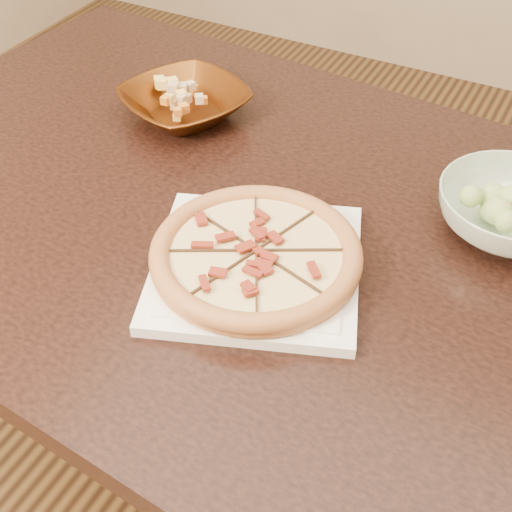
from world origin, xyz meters
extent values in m
cube|color=brown|center=(0.00, 0.00, -0.01)|extent=(4.00, 4.00, 0.02)
cube|color=black|center=(-0.03, -0.04, 0.73)|extent=(1.57, 1.10, 0.04)
cylinder|color=black|center=(-0.70, 0.35, 0.35)|extent=(0.07, 0.07, 0.71)
cube|color=white|center=(0.05, -0.17, 0.76)|extent=(0.38, 0.38, 0.02)
cube|color=white|center=(0.05, -0.17, 0.77)|extent=(0.32, 0.32, 0.00)
cylinder|color=#D07C44|center=(0.05, -0.17, 0.78)|extent=(0.30, 0.30, 0.01)
torus|color=#D07C44|center=(0.05, -0.17, 0.79)|extent=(0.30, 0.30, 0.03)
cylinder|color=beige|center=(0.05, -0.17, 0.79)|extent=(0.25, 0.25, 0.01)
cube|color=#362315|center=(0.05, -0.17, 0.79)|extent=(0.09, 0.29, 0.01)
cube|color=#362315|center=(0.05, -0.17, 0.79)|extent=(0.14, 0.26, 0.01)
cube|color=#362315|center=(0.05, -0.17, 0.79)|extent=(0.29, 0.09, 0.01)
cube|color=#362315|center=(0.05, -0.17, 0.79)|extent=(0.26, 0.14, 0.01)
cube|color=maroon|center=(0.07, -0.17, 0.79)|extent=(0.03, 0.02, 0.00)
cube|color=maroon|center=(0.10, -0.17, 0.79)|extent=(0.02, 0.01, 0.00)
cube|color=maroon|center=(0.12, -0.14, 0.79)|extent=(0.03, 0.02, 0.00)
cube|color=maroon|center=(0.08, -0.15, 0.79)|extent=(0.03, 0.03, 0.00)
cube|color=maroon|center=(0.09, -0.12, 0.79)|extent=(0.03, 0.03, 0.00)
cube|color=maroon|center=(0.08, -0.09, 0.79)|extent=(0.02, 0.03, 0.00)
cube|color=maroon|center=(0.05, -0.13, 0.79)|extent=(0.02, 0.02, 0.00)
cube|color=maroon|center=(0.04, -0.10, 0.79)|extent=(0.02, 0.03, 0.00)
cube|color=maroon|center=(0.00, -0.08, 0.79)|extent=(0.02, 0.03, 0.00)
cube|color=maroon|center=(0.02, -0.13, 0.79)|extent=(0.03, 0.03, 0.00)
cube|color=maroon|center=(-0.02, -0.13, 0.79)|extent=(0.03, 0.02, 0.00)
cube|color=maroon|center=(0.02, -0.16, 0.79)|extent=(0.03, 0.02, 0.00)
cube|color=maroon|center=(0.00, -0.17, 0.79)|extent=(0.03, 0.02, 0.00)
cube|color=maroon|center=(-0.02, -0.20, 0.79)|extent=(0.03, 0.02, 0.00)
cube|color=maroon|center=(0.02, -0.19, 0.79)|extent=(0.03, 0.03, 0.00)
cube|color=maroon|center=(0.02, -0.22, 0.79)|extent=(0.02, 0.03, 0.00)
cube|color=maroon|center=(0.03, -0.26, 0.79)|extent=(0.02, 0.03, 0.00)
cube|color=maroon|center=(0.05, -0.21, 0.79)|extent=(0.02, 0.03, 0.00)
cube|color=maroon|center=(0.08, -0.23, 0.79)|extent=(0.02, 0.03, 0.00)
cube|color=maroon|center=(0.07, -0.18, 0.79)|extent=(0.03, 0.03, 0.00)
cube|color=maroon|center=(0.09, -0.19, 0.79)|extent=(0.03, 0.02, 0.00)
imported|color=#5C2F10|center=(-0.27, 0.15, 0.78)|extent=(0.29, 0.29, 0.05)
cube|color=tan|center=(-0.27, 0.15, 0.82)|extent=(0.03, 0.03, 0.03)
cube|color=orange|center=(-0.25, 0.16, 0.82)|extent=(0.03, 0.03, 0.03)
cube|color=#F6D55D|center=(-0.24, 0.17, 0.82)|extent=(0.03, 0.03, 0.03)
cube|color=tan|center=(-0.24, 0.19, 0.82)|extent=(0.03, 0.03, 0.03)
cube|color=orange|center=(-0.27, 0.16, 0.82)|extent=(0.03, 0.03, 0.03)
cube|color=#F6D55D|center=(-0.27, 0.18, 0.82)|extent=(0.03, 0.03, 0.03)
cube|color=tan|center=(-0.28, 0.19, 0.82)|extent=(0.03, 0.03, 0.03)
cube|color=orange|center=(-0.27, 0.15, 0.82)|extent=(0.03, 0.03, 0.03)
cube|color=#F6D55D|center=(-0.28, 0.16, 0.82)|extent=(0.03, 0.03, 0.03)
cube|color=tan|center=(-0.30, 0.17, 0.82)|extent=(0.03, 0.03, 0.03)
cube|color=orange|center=(-0.32, 0.16, 0.82)|extent=(0.03, 0.03, 0.03)
cube|color=#F6D55D|center=(-0.28, 0.15, 0.82)|extent=(0.03, 0.03, 0.03)
cube|color=tan|center=(-0.29, 0.14, 0.82)|extent=(0.03, 0.03, 0.03)
cube|color=orange|center=(-0.30, 0.13, 0.82)|extent=(0.03, 0.03, 0.03)
cube|color=#F6D55D|center=(-0.27, 0.15, 0.82)|extent=(0.03, 0.03, 0.03)
cube|color=tan|center=(-0.27, 0.14, 0.82)|extent=(0.03, 0.03, 0.03)
cube|color=orange|center=(-0.27, 0.12, 0.82)|extent=(0.03, 0.03, 0.03)
cube|color=#F6D55D|center=(-0.25, 0.11, 0.82)|extent=(0.03, 0.03, 0.03)
cube|color=tan|center=(-0.26, 0.14, 0.82)|extent=(0.03, 0.03, 0.03)
cube|color=orange|center=(-0.25, 0.14, 0.82)|extent=(0.03, 0.03, 0.03)
cube|color=#F6D55D|center=(-0.23, 0.14, 0.82)|extent=(0.03, 0.03, 0.03)
imported|color=silver|center=(0.35, 0.10, 0.79)|extent=(0.30, 0.30, 0.07)
sphere|color=#AEC870|center=(0.32, 0.12, 0.84)|extent=(0.04, 0.04, 0.04)
sphere|color=#AEC870|center=(0.33, 0.08, 0.84)|extent=(0.04, 0.04, 0.04)
sphere|color=#AEC870|center=(0.34, 0.06, 0.84)|extent=(0.04, 0.04, 0.04)
cube|color=#D24D12|center=(0.32, 0.08, 0.83)|extent=(0.02, 0.02, 0.01)
camera|label=1|loc=(0.40, -0.83, 1.46)|focal=50.00mm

